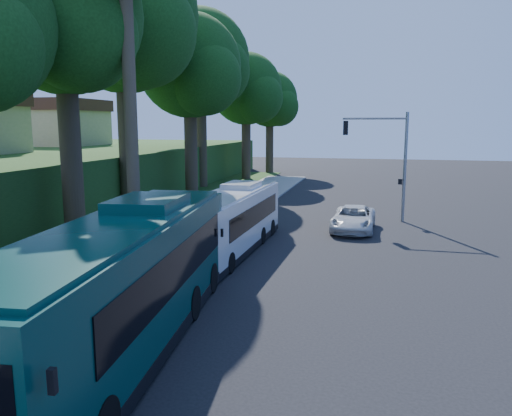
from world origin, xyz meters
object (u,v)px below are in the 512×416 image
(bus_shelter, at_px, (140,223))
(pickup, at_px, (353,219))
(teal_bus, at_px, (124,281))
(white_bus, at_px, (232,220))

(bus_shelter, distance_m, pickup, 13.05)
(bus_shelter, relative_size, teal_bus, 0.23)
(white_bus, bearing_deg, pickup, 49.95)
(white_bus, xyz_separation_m, pickup, (5.62, 6.36, -0.86))
(bus_shelter, xyz_separation_m, white_bus, (3.46, 2.95, -0.23))
(white_bus, xyz_separation_m, teal_bus, (0.20, -11.17, 0.37))
(bus_shelter, relative_size, pickup, 0.62)
(white_bus, bearing_deg, bus_shelter, -138.11)
(white_bus, height_order, pickup, white_bus)
(bus_shelter, distance_m, teal_bus, 9.00)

